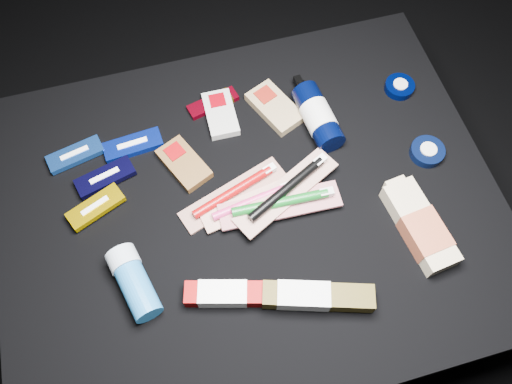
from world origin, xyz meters
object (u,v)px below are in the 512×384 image
object	(u,v)px
lotion_bottle	(318,117)
toothpaste_carton_red	(232,294)
deodorant_stick	(134,282)
bodywash_bottle	(420,227)

from	to	relation	value
lotion_bottle	toothpaste_carton_red	distance (m)	0.41
lotion_bottle	toothpaste_carton_red	bearing A→B (deg)	-135.77
lotion_bottle	toothpaste_carton_red	world-z (taller)	lotion_bottle
toothpaste_carton_red	deodorant_stick	bearing A→B (deg)	173.51
deodorant_stick	toothpaste_carton_red	xyz separation A→B (m)	(0.16, -0.07, -0.01)
deodorant_stick	lotion_bottle	bearing A→B (deg)	15.50
bodywash_bottle	lotion_bottle	bearing A→B (deg)	104.08
lotion_bottle	toothpaste_carton_red	xyz separation A→B (m)	(-0.27, -0.31, -0.01)
bodywash_bottle	deodorant_stick	size ratio (longest dim) A/B	1.39
bodywash_bottle	deodorant_stick	distance (m)	0.54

